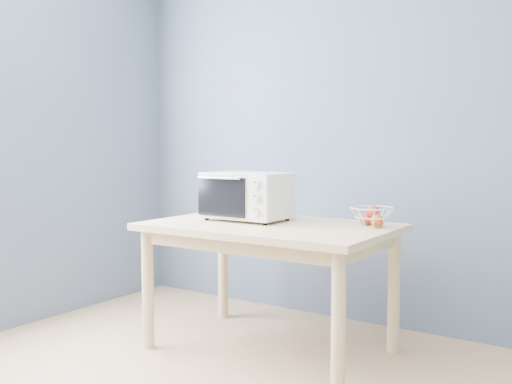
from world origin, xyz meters
The scene contains 4 objects.
room centered at (0.00, 0.00, 1.30)m, with size 4.01×4.51×2.61m.
dining_table centered at (-0.37, 1.44, 0.65)m, with size 1.40×0.90×0.75m.
toaster_oven centered at (-0.59, 1.49, 0.90)m, with size 0.50×0.37×0.29m.
fruit_basket centered at (0.18, 1.64, 0.81)m, with size 0.30×0.30×0.12m.
Camera 1 is at (1.39, -1.34, 1.19)m, focal length 40.00 mm.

